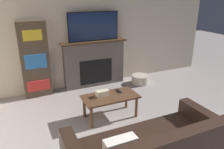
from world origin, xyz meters
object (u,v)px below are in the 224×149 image
(fireplace, at_px, (94,63))
(tv, at_px, (94,27))
(coffee_table, at_px, (110,99))
(bookshelf, at_px, (35,60))
(storage_basket, at_px, (140,79))

(fireplace, height_order, tv, tv)
(coffee_table, distance_m, bookshelf, 1.90)
(bookshelf, bearing_deg, tv, 0.11)
(fireplace, relative_size, tv, 1.31)
(tv, bearing_deg, fireplace, 90.00)
(fireplace, bearing_deg, storage_basket, -20.66)
(coffee_table, bearing_deg, tv, 79.66)
(coffee_table, height_order, bookshelf, bookshelf)
(coffee_table, relative_size, bookshelf, 0.61)
(tv, relative_size, storage_basket, 2.82)
(tv, xyz_separation_m, bookshelf, (-1.33, -0.00, -0.62))
(tv, distance_m, bookshelf, 1.47)
(tv, bearing_deg, bookshelf, -179.89)
(coffee_table, height_order, storage_basket, coffee_table)
(storage_basket, bearing_deg, bookshelf, 171.07)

